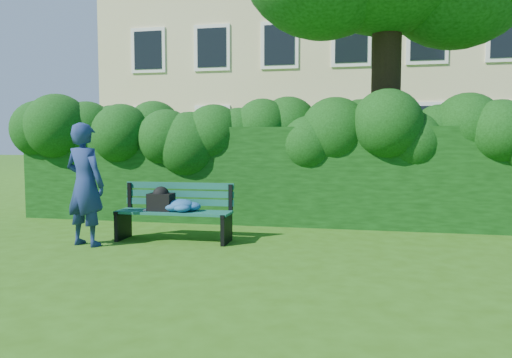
# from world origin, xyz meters

# --- Properties ---
(ground) EXTENTS (80.00, 80.00, 0.00)m
(ground) POSITION_xyz_m (0.00, 0.00, 0.00)
(ground) COLOR #2B5810
(ground) RESTS_ON ground
(apartment_building) EXTENTS (16.00, 8.08, 12.00)m
(apartment_building) POSITION_xyz_m (-0.00, 13.99, 6.00)
(apartment_building) COLOR #CDC089
(apartment_building) RESTS_ON ground
(hedge) EXTENTS (10.00, 1.00, 1.80)m
(hedge) POSITION_xyz_m (0.00, 2.20, 0.90)
(hedge) COLOR black
(hedge) RESTS_ON ground
(park_bench) EXTENTS (1.80, 0.58, 0.89)m
(park_bench) POSITION_xyz_m (-1.21, 0.16, 0.50)
(park_bench) COLOR #115546
(park_bench) RESTS_ON ground
(man_reading) EXTENTS (0.74, 0.57, 1.82)m
(man_reading) POSITION_xyz_m (-2.36, -0.45, 0.91)
(man_reading) COLOR navy
(man_reading) RESTS_ON ground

